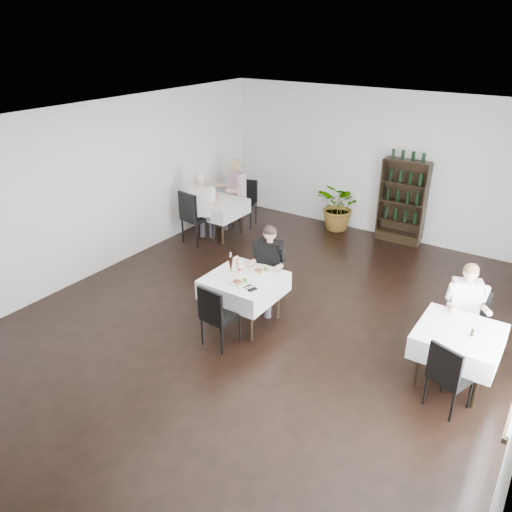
% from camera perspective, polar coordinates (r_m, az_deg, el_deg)
% --- Properties ---
extents(room_shell, '(9.00, 9.00, 9.00)m').
position_cam_1_polar(room_shell, '(6.88, 0.61, 2.37)').
color(room_shell, black).
rests_on(room_shell, ground).
extents(wine_shelf, '(0.90, 0.28, 1.75)m').
position_cam_1_polar(wine_shelf, '(10.58, 16.38, 5.88)').
color(wine_shelf, black).
rests_on(wine_shelf, ground).
extents(main_table, '(1.03, 1.03, 0.77)m').
position_cam_1_polar(main_table, '(7.41, -1.36, -3.40)').
color(main_table, black).
rests_on(main_table, ground).
extents(left_table, '(0.98, 0.98, 0.77)m').
position_cam_1_polar(left_table, '(10.56, -4.28, 5.52)').
color(left_table, black).
rests_on(left_table, ground).
extents(right_table, '(0.98, 0.98, 0.77)m').
position_cam_1_polar(right_table, '(6.69, 22.10, -8.99)').
color(right_table, black).
rests_on(right_table, ground).
extents(potted_tree, '(1.18, 1.10, 1.07)m').
position_cam_1_polar(potted_tree, '(11.00, 9.55, 5.58)').
color(potted_tree, '#236121').
rests_on(potted_tree, ground).
extents(main_chair_far, '(0.48, 0.49, 0.92)m').
position_cam_1_polar(main_chair_far, '(8.07, 0.89, -1.65)').
color(main_chair_far, black).
rests_on(main_chair_far, ground).
extents(main_chair_near, '(0.46, 0.47, 0.94)m').
position_cam_1_polar(main_chair_near, '(6.93, -4.54, -6.51)').
color(main_chair_near, black).
rests_on(main_chair_near, ground).
extents(left_chair_far, '(0.57, 0.58, 1.01)m').
position_cam_1_polar(left_chair_far, '(11.15, -1.18, 6.43)').
color(left_chair_far, black).
rests_on(left_chair_far, ground).
extents(left_chair_near, '(0.58, 0.59, 1.12)m').
position_cam_1_polar(left_chair_near, '(10.20, -7.16, 4.76)').
color(left_chair_near, black).
rests_on(left_chair_near, ground).
extents(right_chair_far, '(0.45, 0.46, 0.95)m').
position_cam_1_polar(right_chair_far, '(7.39, 23.17, -6.50)').
color(right_chair_far, black).
rests_on(right_chair_far, ground).
extents(right_chair_near, '(0.53, 0.53, 0.91)m').
position_cam_1_polar(right_chair_near, '(6.27, 21.10, -12.39)').
color(right_chair_near, black).
rests_on(right_chair_near, ground).
extents(diner_main, '(0.58, 0.61, 1.39)m').
position_cam_1_polar(diner_main, '(7.69, 1.39, -0.72)').
color(diner_main, '#3B3A41').
rests_on(diner_main, ground).
extents(diner_left_far, '(0.65, 0.69, 1.50)m').
position_cam_1_polar(diner_left_far, '(11.01, -2.64, 7.77)').
color(diner_left_far, '#3B3A41').
rests_on(diner_left_far, ground).
extents(diner_left_near, '(0.67, 0.71, 1.51)m').
position_cam_1_polar(diner_left_near, '(10.14, -6.19, 6.11)').
color(diner_left_near, '#3B3A41').
rests_on(diner_left_near, ground).
extents(diner_right_far, '(0.60, 0.64, 1.35)m').
position_cam_1_polar(diner_right_far, '(7.19, 22.85, -5.10)').
color(diner_right_far, '#3B3A41').
rests_on(diner_right_far, ground).
extents(plate_far, '(0.30, 0.30, 0.08)m').
position_cam_1_polar(plate_far, '(7.48, 0.60, -1.70)').
color(plate_far, white).
rests_on(plate_far, main_table).
extents(plate_near, '(0.30, 0.30, 0.08)m').
position_cam_1_polar(plate_near, '(7.15, -1.80, -3.02)').
color(plate_near, white).
rests_on(plate_near, main_table).
extents(pilsner_dark, '(0.08, 0.08, 0.34)m').
position_cam_1_polar(pilsner_dark, '(7.39, -2.90, -1.01)').
color(pilsner_dark, black).
rests_on(pilsner_dark, main_table).
extents(pilsner_lager, '(0.06, 0.06, 0.26)m').
position_cam_1_polar(pilsner_lager, '(7.46, -2.16, -1.02)').
color(pilsner_lager, gold).
rests_on(pilsner_lager, main_table).
extents(coke_bottle, '(0.06, 0.06, 0.22)m').
position_cam_1_polar(coke_bottle, '(7.40, -1.88, -1.41)').
color(coke_bottle, silver).
rests_on(coke_bottle, main_table).
extents(napkin_cutlery, '(0.22, 0.20, 0.02)m').
position_cam_1_polar(napkin_cutlery, '(7.03, -0.71, -3.67)').
color(napkin_cutlery, black).
rests_on(napkin_cutlery, main_table).
extents(pepper_mill, '(0.04, 0.04, 0.09)m').
position_cam_1_polar(pepper_mill, '(6.54, 23.48, -8.02)').
color(pepper_mill, black).
rests_on(pepper_mill, right_table).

